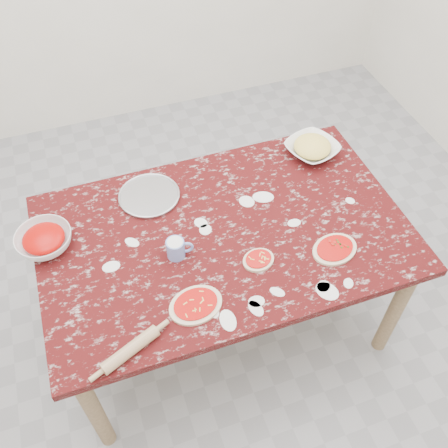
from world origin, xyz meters
TOP-DOWN VIEW (x-y plane):
  - ground at (0.00, 0.00)m, footprint 4.00×4.00m
  - worktable at (0.00, 0.00)m, footprint 1.60×1.00m
  - pizza_tray at (-0.26, 0.31)m, footprint 0.33×0.33m
  - sauce_bowl at (-0.74, 0.17)m, footprint 0.28×0.28m
  - cheese_bowl at (0.58, 0.33)m, footprint 0.31×0.31m
  - flour_mug at (-0.23, -0.06)m, footprint 0.11×0.08m
  - pizza_left at (-0.23, -0.32)m, footprint 0.24×0.20m
  - pizza_mid at (0.08, -0.20)m, footprint 0.16×0.14m
  - pizza_right at (0.41, -0.25)m, footprint 0.23×0.20m
  - rolling_pin at (-0.51, -0.43)m, footprint 0.23×0.13m

SIDE VIEW (x-z plane):
  - ground at x=0.00m, z-range 0.00..0.00m
  - worktable at x=0.00m, z-range 0.29..1.04m
  - pizza_tray at x=-0.26m, z-range 0.75..0.76m
  - pizza_left at x=-0.23m, z-range 0.75..0.77m
  - pizza_mid at x=0.08m, z-range 0.75..0.77m
  - pizza_right at x=0.41m, z-range 0.75..0.77m
  - rolling_pin at x=-0.51m, z-range 0.75..0.80m
  - cheese_bowl at x=0.58m, z-range 0.75..0.81m
  - sauce_bowl at x=-0.74m, z-range 0.75..0.82m
  - flour_mug at x=-0.23m, z-range 0.75..0.84m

